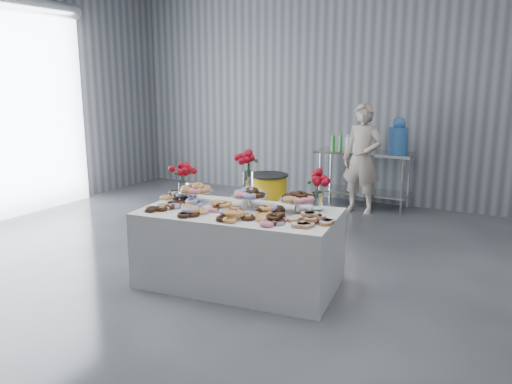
% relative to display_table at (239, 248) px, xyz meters
% --- Properties ---
extents(ground, '(9.00, 9.00, 0.00)m').
position_rel_display_table_xyz_m(ground, '(-0.28, -0.47, -0.38)').
color(ground, '#35383C').
rests_on(ground, ground).
extents(room_walls, '(8.04, 9.04, 4.02)m').
position_rel_display_table_xyz_m(room_walls, '(-0.55, -0.40, 2.26)').
color(room_walls, gray).
rests_on(room_walls, ground).
extents(display_table, '(2.00, 1.21, 0.75)m').
position_rel_display_table_xyz_m(display_table, '(0.00, 0.00, 0.00)').
color(display_table, white).
rests_on(display_table, ground).
extents(prep_table, '(1.50, 0.60, 0.90)m').
position_rel_display_table_xyz_m(prep_table, '(0.19, 3.63, 0.24)').
color(prep_table, silver).
rests_on(prep_table, ground).
extents(donut_mounds, '(1.89, 1.00, 0.09)m').
position_rel_display_table_xyz_m(donut_mounds, '(0.00, -0.05, 0.42)').
color(donut_mounds, '#DD8C50').
rests_on(donut_mounds, display_table).
extents(cake_stand_left, '(0.36, 0.36, 0.17)m').
position_rel_display_table_xyz_m(cake_stand_left, '(-0.56, 0.09, 0.52)').
color(cake_stand_left, silver).
rests_on(cake_stand_left, display_table).
extents(cake_stand_mid, '(0.36, 0.36, 0.17)m').
position_rel_display_table_xyz_m(cake_stand_mid, '(0.03, 0.15, 0.52)').
color(cake_stand_mid, silver).
rests_on(cake_stand_mid, display_table).
extents(cake_stand_right, '(0.36, 0.36, 0.17)m').
position_rel_display_table_xyz_m(cake_stand_right, '(0.53, 0.21, 0.52)').
color(cake_stand_right, silver).
rests_on(cake_stand_right, display_table).
extents(danish_pile, '(0.48, 0.48, 0.11)m').
position_rel_display_table_xyz_m(danish_pile, '(0.76, -0.06, 0.43)').
color(danish_pile, silver).
rests_on(danish_pile, display_table).
extents(bouquet_left, '(0.26, 0.26, 0.42)m').
position_rel_display_table_xyz_m(bouquet_left, '(-0.77, 0.16, 0.67)').
color(bouquet_left, white).
rests_on(bouquet_left, display_table).
extents(bouquet_right, '(0.26, 0.26, 0.42)m').
position_rel_display_table_xyz_m(bouquet_right, '(0.66, 0.38, 0.67)').
color(bouquet_right, white).
rests_on(bouquet_right, display_table).
extents(bouquet_center, '(0.26, 0.26, 0.57)m').
position_rel_display_table_xyz_m(bouquet_center, '(-0.09, 0.34, 0.75)').
color(bouquet_center, silver).
rests_on(bouquet_center, display_table).
extents(water_jug, '(0.28, 0.28, 0.55)m').
position_rel_display_table_xyz_m(water_jug, '(0.69, 3.63, 0.77)').
color(water_jug, '#3E82D4').
rests_on(water_jug, prep_table).
extents(drink_bottles, '(0.54, 0.08, 0.27)m').
position_rel_display_table_xyz_m(drink_bottles, '(-0.13, 3.53, 0.66)').
color(drink_bottles, '#268C33').
rests_on(drink_bottles, prep_table).
extents(person, '(0.65, 0.47, 1.66)m').
position_rel_display_table_xyz_m(person, '(0.25, 3.27, 0.46)').
color(person, '#CC8C93').
rests_on(person, ground).
extents(trash_barrel, '(0.57, 0.57, 0.73)m').
position_rel_display_table_xyz_m(trash_barrel, '(-0.68, 1.95, -0.01)').
color(trash_barrel, yellow).
rests_on(trash_barrel, ground).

